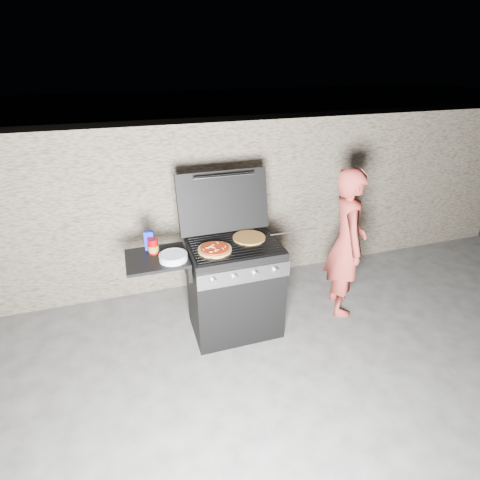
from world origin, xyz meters
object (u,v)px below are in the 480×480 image
object	(u,v)px
gas_grill	(208,293)
person	(347,243)
sauce_jar	(153,246)
pizza_topped	(215,249)

from	to	relation	value
gas_grill	person	size ratio (longest dim) A/B	0.89
gas_grill	sauce_jar	world-z (taller)	sauce_jar
sauce_jar	person	bearing A→B (deg)	-2.61
pizza_topped	person	size ratio (longest dim) A/B	0.19
pizza_topped	person	distance (m)	1.33
gas_grill	sauce_jar	bearing A→B (deg)	169.94
pizza_topped	person	world-z (taller)	person
sauce_jar	pizza_topped	bearing A→B (deg)	-14.40
person	gas_grill	bearing A→B (deg)	107.05
gas_grill	sauce_jar	distance (m)	0.67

